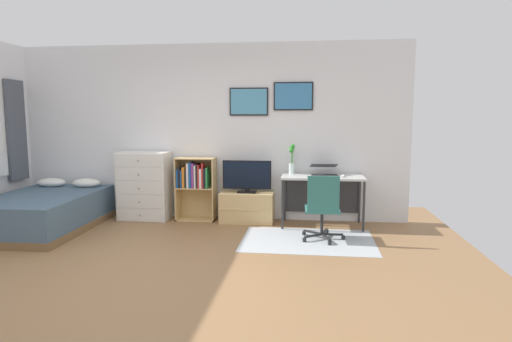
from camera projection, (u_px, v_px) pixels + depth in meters
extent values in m
plane|color=#936B44|center=(157.00, 270.00, 4.51)|extent=(7.20, 7.20, 0.00)
cube|color=white|center=(209.00, 132.00, 6.74)|extent=(6.12, 0.06, 2.70)
cube|color=black|center=(249.00, 102.00, 6.55)|extent=(0.59, 0.02, 0.42)
cube|color=#4C93B7|center=(249.00, 102.00, 6.54)|extent=(0.55, 0.01, 0.38)
cube|color=black|center=(293.00, 96.00, 6.46)|extent=(0.59, 0.02, 0.42)
cube|color=teal|center=(293.00, 96.00, 6.45)|extent=(0.55, 0.01, 0.38)
cube|color=#4C515B|center=(16.00, 130.00, 6.66)|extent=(0.05, 0.40, 1.54)
cube|color=#B2B7BC|center=(308.00, 240.00, 5.58)|extent=(1.70, 1.20, 0.01)
cube|color=brown|center=(44.00, 226.00, 6.12)|extent=(1.37, 2.00, 0.10)
cube|color=#476075|center=(43.00, 209.00, 6.09)|extent=(1.33, 1.96, 0.40)
ellipsoid|color=white|center=(52.00, 182.00, 6.80)|extent=(0.45, 0.29, 0.14)
ellipsoid|color=white|center=(87.00, 183.00, 6.75)|extent=(0.45, 0.29, 0.14)
cube|color=white|center=(145.00, 186.00, 6.69)|extent=(0.77, 0.42, 1.05)
cube|color=silver|center=(140.00, 215.00, 6.53)|extent=(0.73, 0.01, 0.19)
sphere|color=#A59E8C|center=(140.00, 215.00, 6.52)|extent=(0.03, 0.03, 0.03)
cube|color=silver|center=(140.00, 202.00, 6.51)|extent=(0.73, 0.01, 0.19)
sphere|color=#A59E8C|center=(139.00, 202.00, 6.49)|extent=(0.03, 0.03, 0.03)
cube|color=silver|center=(139.00, 188.00, 6.48)|extent=(0.73, 0.01, 0.19)
sphere|color=#A59E8C|center=(139.00, 188.00, 6.46)|extent=(0.03, 0.03, 0.03)
cube|color=silver|center=(139.00, 174.00, 6.45)|extent=(0.73, 0.01, 0.19)
sphere|color=#A59E8C|center=(138.00, 174.00, 6.44)|extent=(0.03, 0.03, 0.03)
cube|color=silver|center=(138.00, 161.00, 6.43)|extent=(0.73, 0.01, 0.19)
sphere|color=#A59E8C|center=(138.00, 161.00, 6.41)|extent=(0.03, 0.03, 0.03)
cube|color=tan|center=(178.00, 189.00, 6.69)|extent=(0.02, 0.30, 0.97)
cube|color=tan|center=(214.00, 189.00, 6.62)|extent=(0.02, 0.30, 0.97)
cube|color=tan|center=(197.00, 219.00, 6.72)|extent=(0.60, 0.30, 0.02)
cube|color=tan|center=(196.00, 188.00, 6.66)|extent=(0.56, 0.30, 0.02)
cube|color=tan|center=(196.00, 158.00, 6.60)|extent=(0.56, 0.30, 0.02)
cube|color=tan|center=(198.00, 187.00, 6.80)|extent=(0.60, 0.01, 0.97)
cube|color=#1E519E|center=(179.00, 178.00, 6.65)|extent=(0.02, 0.24, 0.28)
cube|color=black|center=(181.00, 177.00, 6.63)|extent=(0.02, 0.22, 0.31)
cube|color=#1E519E|center=(182.00, 179.00, 6.61)|extent=(0.02, 0.18, 0.27)
cube|color=orange|center=(185.00, 177.00, 6.62)|extent=(0.04, 0.20, 0.32)
cube|color=black|center=(187.00, 179.00, 6.61)|extent=(0.02, 0.20, 0.26)
cube|color=white|center=(189.00, 175.00, 6.62)|extent=(0.03, 0.23, 0.38)
cube|color=#1E519E|center=(191.00, 175.00, 6.61)|extent=(0.04, 0.22, 0.39)
cube|color=#8C388C|center=(194.00, 175.00, 6.61)|extent=(0.03, 0.22, 0.38)
cube|color=white|center=(197.00, 176.00, 6.61)|extent=(0.03, 0.24, 0.35)
cube|color=black|center=(198.00, 176.00, 6.59)|extent=(0.02, 0.20, 0.37)
cube|color=red|center=(200.00, 176.00, 6.59)|extent=(0.02, 0.22, 0.35)
cube|color=white|center=(202.00, 178.00, 6.60)|extent=(0.04, 0.24, 0.29)
cube|color=red|center=(203.00, 176.00, 6.56)|extent=(0.02, 0.17, 0.38)
cube|color=black|center=(205.00, 178.00, 6.56)|extent=(0.03, 0.18, 0.30)
cube|color=#2D8C4C|center=(208.00, 177.00, 6.58)|extent=(0.03, 0.22, 0.32)
cube|color=tan|center=(247.00, 207.00, 6.54)|extent=(0.80, 0.40, 0.46)
cube|color=tan|center=(245.00, 210.00, 6.34)|extent=(0.80, 0.01, 0.02)
cube|color=black|center=(247.00, 192.00, 6.49)|extent=(0.28, 0.16, 0.02)
cube|color=black|center=(247.00, 190.00, 6.49)|extent=(0.06, 0.04, 0.05)
cube|color=black|center=(247.00, 175.00, 6.46)|extent=(0.73, 0.02, 0.43)
cube|color=black|center=(247.00, 175.00, 6.45)|extent=(0.70, 0.01, 0.40)
cube|color=silver|center=(323.00, 177.00, 6.25)|extent=(1.18, 0.59, 0.03)
cube|color=#2D2D30|center=(283.00, 205.00, 6.10)|extent=(0.03, 0.03, 0.71)
cube|color=#2D2D30|center=(364.00, 207.00, 5.96)|extent=(0.03, 0.03, 0.71)
cube|color=#2D2D30|center=(285.00, 198.00, 6.62)|extent=(0.03, 0.03, 0.71)
cube|color=#2D2D30|center=(359.00, 199.00, 6.49)|extent=(0.03, 0.03, 0.71)
cube|color=#2D2D30|center=(322.00, 196.00, 6.57)|extent=(1.12, 0.02, 0.50)
cylinder|color=#232326|center=(343.00, 238.00, 5.62)|extent=(0.05, 0.05, 0.05)
cube|color=#232326|center=(332.00, 234.00, 5.63)|extent=(0.28, 0.04, 0.02)
cylinder|color=#232326|center=(327.00, 232.00, 5.90)|extent=(0.05, 0.05, 0.05)
cube|color=#232326|center=(324.00, 232.00, 5.77)|extent=(0.11, 0.28, 0.02)
cylinder|color=#232326|center=(304.00, 233.00, 5.83)|extent=(0.05, 0.05, 0.05)
cube|color=#232326|center=(313.00, 232.00, 5.73)|extent=(0.25, 0.18, 0.02)
cylinder|color=#232326|center=(304.00, 240.00, 5.51)|extent=(0.05, 0.05, 0.05)
cube|color=#232326|center=(313.00, 236.00, 5.57)|extent=(0.24, 0.19, 0.02)
cylinder|color=#232326|center=(330.00, 243.00, 5.38)|extent=(0.05, 0.05, 0.05)
cube|color=#232326|center=(326.00, 237.00, 5.51)|extent=(0.12, 0.27, 0.02)
cylinder|color=#232326|center=(322.00, 222.00, 5.62)|extent=(0.04, 0.04, 0.30)
cube|color=#2D6B66|center=(322.00, 209.00, 5.60)|extent=(0.45, 0.45, 0.03)
cube|color=#2D6B66|center=(323.00, 194.00, 5.37)|extent=(0.40, 0.05, 0.45)
cube|color=#333338|center=(325.00, 176.00, 6.23)|extent=(0.41, 0.30, 0.01)
cube|color=black|center=(325.00, 175.00, 6.23)|extent=(0.38, 0.27, 0.00)
cube|color=#333338|center=(324.00, 166.00, 6.38)|extent=(0.41, 0.28, 0.07)
cube|color=navy|center=(324.00, 166.00, 6.37)|extent=(0.39, 0.26, 0.06)
ellipsoid|color=silver|center=(343.00, 176.00, 6.14)|extent=(0.06, 0.10, 0.03)
cylinder|color=silver|center=(292.00, 169.00, 6.46)|extent=(0.09, 0.09, 0.16)
cylinder|color=#3D8438|center=(293.00, 159.00, 6.44)|extent=(0.01, 0.01, 0.36)
sphere|color=#308B2C|center=(293.00, 146.00, 6.42)|extent=(0.07, 0.07, 0.07)
cylinder|color=#3D8438|center=(291.00, 160.00, 6.46)|extent=(0.01, 0.01, 0.33)
sphere|color=#308B2C|center=(291.00, 149.00, 6.44)|extent=(0.07, 0.07, 0.07)
cylinder|color=#3D8438|center=(291.00, 161.00, 6.43)|extent=(0.01, 0.01, 0.30)
sphere|color=#308B2C|center=(291.00, 150.00, 6.41)|extent=(0.07, 0.07, 0.07)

